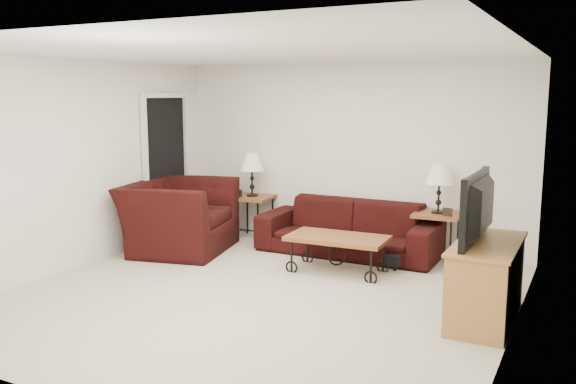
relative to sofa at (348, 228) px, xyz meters
The scene contains 20 objects.
ground 2.06m from the sofa, 96.09° to the right, with size 5.00×5.00×0.00m, color beige.
wall_back 1.05m from the sofa, 114.18° to the left, with size 5.00×0.02×2.50m, color white.
wall_front 4.61m from the sofa, 92.73° to the right, with size 5.00×0.02×2.50m, color white.
wall_left 3.50m from the sofa, 143.36° to the right, with size 0.02×5.00×2.50m, color white.
wall_right 3.18m from the sofa, 41.48° to the right, with size 0.02×5.00×2.50m, color white.
ceiling 2.96m from the sofa, 96.09° to the right, with size 5.00×5.00×0.00m, color white.
doorway 2.79m from the sofa, behind, with size 0.08×0.94×2.04m, color black.
sofa is the anchor object (origin of this frame).
side_table_left 1.58m from the sofa, behind, with size 0.57×0.57×0.62m, color #935E25.
side_table_right 1.14m from the sofa, ahead, with size 0.57×0.57×0.62m, color #935E25.
lamp_left 1.69m from the sofa, behind, with size 0.35×0.35×0.62m, color black, non-canonical shape.
lamp_right 1.28m from the sofa, ahead, with size 0.35×0.35×0.62m, color black, non-canonical shape.
photo_frame_left 1.75m from the sofa, behind, with size 0.12×0.02×0.10m, color black.
photo_frame_right 1.32m from the sofa, ahead, with size 0.12×0.02×0.10m, color black.
coffee_table 0.87m from the sofa, 76.89° to the right, with size 1.16×0.63×0.43m, color #935E25.
armchair 2.27m from the sofa, 157.36° to the right, with size 1.43×1.25×0.93m, color black.
throw_pillow 2.16m from the sofa, 154.59° to the right, with size 0.42×0.11×0.42m, color #CC671A.
tv_stand 2.60m from the sofa, 39.09° to the right, with size 0.52×1.24×0.74m, color #A45F3D.
television 2.68m from the sofa, 39.37° to the right, with size 1.11×0.15×0.64m, color black.
backpack 0.95m from the sofa, 32.11° to the right, with size 0.29×0.22×0.38m, color black.
Camera 1 is at (3.06, -5.26, 2.09)m, focal length 37.74 mm.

